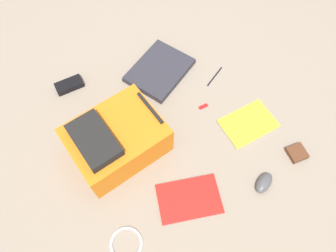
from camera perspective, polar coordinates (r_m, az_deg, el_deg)
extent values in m
plane|color=gray|center=(1.51, 0.00, -0.03)|extent=(3.40, 3.40, 0.00)
cube|color=orange|center=(1.40, -9.41, -2.53)|extent=(0.31, 0.41, 0.18)
cube|color=black|center=(1.29, -13.52, -2.54)|extent=(0.24, 0.15, 0.05)
cylinder|color=black|center=(1.35, -3.34, 3.39)|extent=(0.18, 0.02, 0.02)
cube|color=#24242C|center=(1.68, -1.57, 10.17)|extent=(0.35, 0.39, 0.02)
cube|color=#2D2D38|center=(1.67, -1.58, 10.50)|extent=(0.35, 0.39, 0.01)
cube|color=silver|center=(1.56, 14.59, 0.34)|extent=(0.20, 0.26, 0.02)
cube|color=yellow|center=(1.55, 14.66, 0.50)|extent=(0.20, 0.27, 0.00)
cube|color=silver|center=(1.38, 3.90, -13.32)|extent=(0.26, 0.31, 0.01)
cube|color=red|center=(1.37, 3.92, -13.25)|extent=(0.27, 0.32, 0.00)
ellipsoid|color=#4C4C51|center=(1.44, 17.33, -9.99)|extent=(0.09, 0.12, 0.04)
torus|color=silver|center=(1.35, -7.74, -20.74)|extent=(0.14, 0.14, 0.01)
cube|color=black|center=(1.70, -17.77, 7.22)|extent=(0.09, 0.15, 0.03)
cylinder|color=black|center=(1.69, 8.62, 9.10)|extent=(0.06, 0.14, 0.01)
cube|color=#59331E|center=(1.56, 22.71, -4.62)|extent=(0.10, 0.10, 0.02)
cube|color=#B21919|center=(1.57, 6.55, 3.64)|extent=(0.03, 0.05, 0.01)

